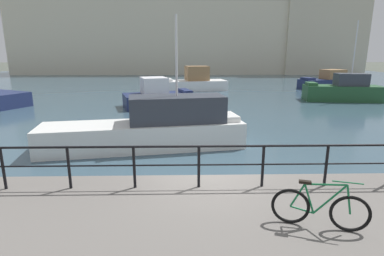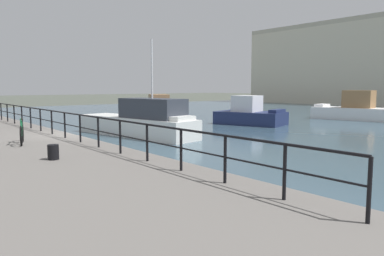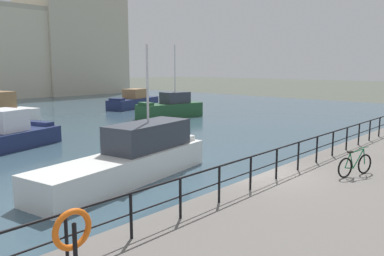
{
  "view_description": "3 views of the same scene",
  "coord_description": "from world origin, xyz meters",
  "px_view_note": "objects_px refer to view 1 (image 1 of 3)",
  "views": [
    {
      "loc": [
        -0.69,
        -7.74,
        4.0
      ],
      "look_at": [
        -0.42,
        3.75,
        1.14
      ],
      "focal_mm": 28.53,
      "sensor_mm": 36.0,
      "label": 1
    },
    {
      "loc": [
        16.37,
        -6.38,
        2.86
      ],
      "look_at": [
        1.66,
        5.7,
        0.75
      ],
      "focal_mm": 34.78,
      "sensor_mm": 36.0,
      "label": 2
    },
    {
      "loc": [
        -11.79,
        -7.24,
        4.55
      ],
      "look_at": [
        0.66,
        4.06,
        1.89
      ],
      "focal_mm": 36.26,
      "sensor_mm": 36.0,
      "label": 3
    }
  ],
  "objects_px": {
    "harbor_building": "(221,37)",
    "moored_green_narrowboat": "(330,82)",
    "moored_cabin_cruiser": "(343,90)",
    "moored_harbor_tender": "(154,128)",
    "moored_blue_motorboat": "(194,82)",
    "moored_white_yacht": "(158,97)",
    "parked_bicycle": "(319,209)"
  },
  "relations": [
    {
      "from": "harbor_building",
      "to": "moored_green_narrowboat",
      "type": "height_order",
      "value": "harbor_building"
    },
    {
      "from": "parked_bicycle",
      "to": "harbor_building",
      "type": "bearing_deg",
      "value": 102.8
    },
    {
      "from": "harbor_building",
      "to": "moored_cabin_cruiser",
      "type": "distance_m",
      "value": 37.09
    },
    {
      "from": "moored_blue_motorboat",
      "to": "moored_white_yacht",
      "type": "height_order",
      "value": "moored_blue_motorboat"
    },
    {
      "from": "harbor_building",
      "to": "moored_white_yacht",
      "type": "height_order",
      "value": "harbor_building"
    },
    {
      "from": "harbor_building",
      "to": "parked_bicycle",
      "type": "height_order",
      "value": "harbor_building"
    },
    {
      "from": "moored_harbor_tender",
      "to": "moored_white_yacht",
      "type": "relative_size",
      "value": 1.54
    },
    {
      "from": "moored_blue_motorboat",
      "to": "moored_green_narrowboat",
      "type": "relative_size",
      "value": 0.93
    },
    {
      "from": "moored_cabin_cruiser",
      "to": "moored_blue_motorboat",
      "type": "distance_m",
      "value": 14.49
    },
    {
      "from": "harbor_building",
      "to": "moored_blue_motorboat",
      "type": "height_order",
      "value": "harbor_building"
    },
    {
      "from": "moored_cabin_cruiser",
      "to": "moored_harbor_tender",
      "type": "height_order",
      "value": "moored_cabin_cruiser"
    },
    {
      "from": "moored_blue_motorboat",
      "to": "parked_bicycle",
      "type": "bearing_deg",
      "value": 81.86
    },
    {
      "from": "moored_cabin_cruiser",
      "to": "moored_harbor_tender",
      "type": "distance_m",
      "value": 19.36
    },
    {
      "from": "moored_cabin_cruiser",
      "to": "moored_blue_motorboat",
      "type": "relative_size",
      "value": 0.89
    },
    {
      "from": "harbor_building",
      "to": "parked_bicycle",
      "type": "relative_size",
      "value": 37.35
    },
    {
      "from": "moored_white_yacht",
      "to": "harbor_building",
      "type": "bearing_deg",
      "value": 59.78
    },
    {
      "from": "moored_blue_motorboat",
      "to": "parked_bicycle",
      "type": "xyz_separation_m",
      "value": [
        1.48,
        -27.84,
        0.27
      ]
    },
    {
      "from": "moored_cabin_cruiser",
      "to": "parked_bicycle",
      "type": "xyz_separation_m",
      "value": [
        -10.8,
        -20.14,
        0.26
      ]
    },
    {
      "from": "moored_blue_motorboat",
      "to": "moored_white_yacht",
      "type": "distance_m",
      "value": 10.65
    },
    {
      "from": "harbor_building",
      "to": "moored_harbor_tender",
      "type": "bearing_deg",
      "value": -99.68
    },
    {
      "from": "moored_cabin_cruiser",
      "to": "parked_bicycle",
      "type": "bearing_deg",
      "value": 69.58
    },
    {
      "from": "harbor_building",
      "to": "moored_white_yacht",
      "type": "xyz_separation_m",
      "value": [
        -9.01,
        -38.55,
        -6.16
      ]
    },
    {
      "from": "moored_cabin_cruiser",
      "to": "moored_white_yacht",
      "type": "xyz_separation_m",
      "value": [
        -15.34,
        -2.5,
        -0.12
      ]
    },
    {
      "from": "parked_bicycle",
      "to": "moored_blue_motorboat",
      "type": "bearing_deg",
      "value": 110.4
    },
    {
      "from": "harbor_building",
      "to": "moored_harbor_tender",
      "type": "distance_m",
      "value": 49.78
    },
    {
      "from": "harbor_building",
      "to": "parked_bicycle",
      "type": "distance_m",
      "value": 56.66
    },
    {
      "from": "harbor_building",
      "to": "moored_cabin_cruiser",
      "type": "relative_size",
      "value": 9.87
    },
    {
      "from": "moored_cabin_cruiser",
      "to": "parked_bicycle",
      "type": "distance_m",
      "value": 22.85
    },
    {
      "from": "moored_white_yacht",
      "to": "moored_green_narrowboat",
      "type": "height_order",
      "value": "moored_white_yacht"
    },
    {
      "from": "harbor_building",
      "to": "moored_harbor_tender",
      "type": "height_order",
      "value": "harbor_building"
    },
    {
      "from": "moored_green_narrowboat",
      "to": "parked_bicycle",
      "type": "bearing_deg",
      "value": 46.94
    },
    {
      "from": "moored_harbor_tender",
      "to": "moored_blue_motorboat",
      "type": "xyz_separation_m",
      "value": [
        2.36,
        20.36,
        -0.01
      ]
    }
  ]
}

